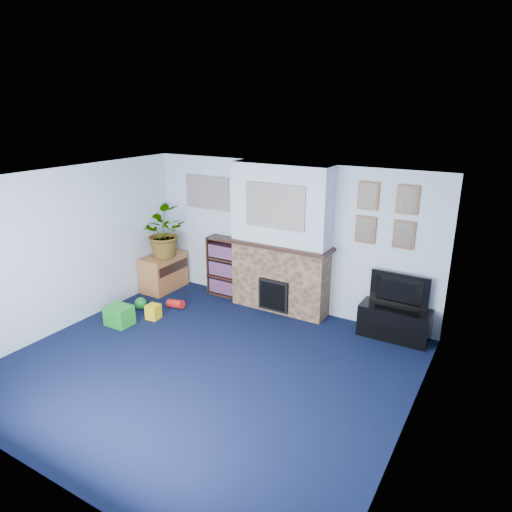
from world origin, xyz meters
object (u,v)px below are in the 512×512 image
Objects in this scene: tv_stand at (394,323)px; sideboard at (164,271)px; television at (398,292)px; bookshelf at (224,268)px.

sideboard is at bearing -176.12° from tv_stand.
television is 4.15m from sideboard.
sideboard is at bearing 5.02° from television.
bookshelf is (-3.02, 0.08, 0.28)m from tv_stand.
tv_stand is 0.49m from television.
bookshelf reaches higher than sideboard.
sideboard reaches higher than tv_stand.
tv_stand is 1.18× the size of television.
bookshelf is at bearing 178.55° from tv_stand.
bookshelf is 1.26× the size of sideboard.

